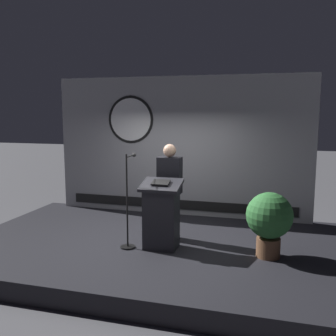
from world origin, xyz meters
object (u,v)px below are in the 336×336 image
speaker_person (170,191)px  potted_plant (269,219)px  podium (161,215)px  microphone_stand (128,215)px

speaker_person → potted_plant: 1.74m
podium → microphone_stand: (-0.53, -0.10, -0.01)m
podium → speaker_person: 0.57m
podium → microphone_stand: size_ratio=0.73×
potted_plant → speaker_person: bearing=166.0°
speaker_person → microphone_stand: speaker_person is taller
microphone_stand → potted_plant: 2.21m
podium → potted_plant: podium is taller
podium → potted_plant: bearing=2.1°
podium → speaker_person: size_ratio=0.68×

